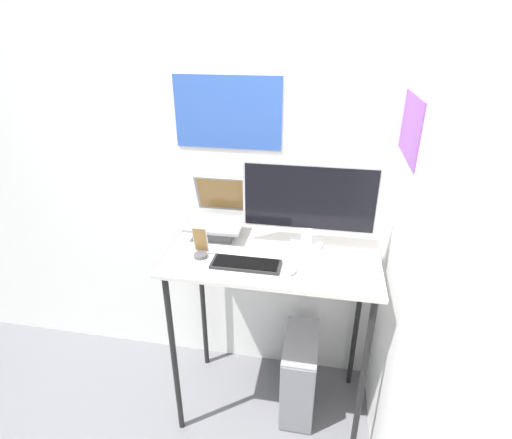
{
  "coord_description": "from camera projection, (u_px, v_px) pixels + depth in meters",
  "views": [
    {
      "loc": [
        0.23,
        -1.41,
        2.07
      ],
      "look_at": [
        -0.09,
        0.3,
        1.24
      ],
      "focal_mm": 28.0,
      "sensor_mm": 36.0,
      "label": 1
    }
  ],
  "objects": [
    {
      "name": "monitor",
      "position": [
        309.0,
        205.0,
        1.96
      ],
      "size": [
        0.66,
        0.17,
        0.44
      ],
      "color": "silver",
      "rests_on": "desk"
    },
    {
      "name": "keyboard",
      "position": [
        246.0,
        264.0,
        1.88
      ],
      "size": [
        0.33,
        0.12,
        0.02
      ],
      "color": "black",
      "rests_on": "desk"
    },
    {
      "name": "desk",
      "position": [
        273.0,
        276.0,
        2.05
      ],
      "size": [
        1.04,
        0.59,
        1.06
      ],
      "color": "beige",
      "rests_on": "ground_plane"
    },
    {
      "name": "wall_side_right",
      "position": [
        421.0,
        251.0,
        1.52
      ],
      "size": [
        0.06,
        6.0,
        2.6
      ],
      "color": "white",
      "rests_on": "ground_plane"
    },
    {
      "name": "computer_tower",
      "position": [
        299.0,
        373.0,
        2.33
      ],
      "size": [
        0.19,
        0.41,
        0.49
      ],
      "color": "gray",
      "rests_on": "ground_plane"
    },
    {
      "name": "laptop",
      "position": [
        217.0,
        221.0,
        2.15
      ],
      "size": [
        0.29,
        0.3,
        0.29
      ],
      "color": "#4C4C51",
      "rests_on": "desk"
    },
    {
      "name": "wall_back",
      "position": [
        284.0,
        181.0,
        2.22
      ],
      "size": [
        6.0,
        0.06,
        2.6
      ],
      "color": "white",
      "rests_on": "ground_plane"
    },
    {
      "name": "mouse",
      "position": [
        292.0,
        270.0,
        1.82
      ],
      "size": [
        0.04,
        0.07,
        0.03
      ],
      "color": "white",
      "rests_on": "desk"
    },
    {
      "name": "cell_phone",
      "position": [
        200.0,
        247.0,
        1.94
      ],
      "size": [
        0.07,
        0.07,
        0.16
      ],
      "color": "#4C4C51",
      "rests_on": "desk"
    }
  ]
}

